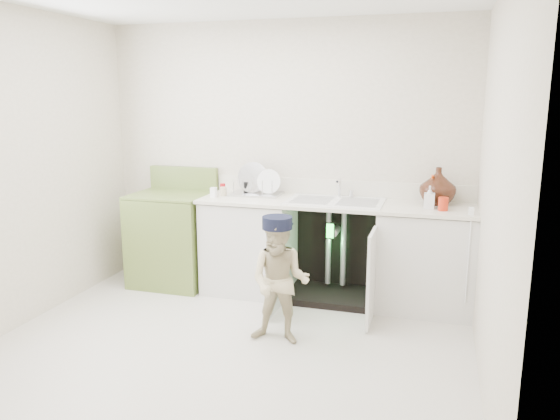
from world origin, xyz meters
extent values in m
plane|color=#BAB1A3|center=(0.00, 0.00, 0.00)|extent=(3.50, 3.50, 0.00)
cube|color=beige|center=(0.00, 1.50, 1.25)|extent=(3.50, 2.50, 0.02)
cube|color=beige|center=(0.00, -1.50, 1.25)|extent=(3.50, 2.50, 0.02)
cube|color=beige|center=(-1.75, 0.00, 1.25)|extent=(2.50, 3.00, 0.02)
cube|color=beige|center=(1.75, 0.00, 1.25)|extent=(2.50, 3.00, 0.02)
cube|color=silver|center=(-0.25, 1.20, 0.43)|extent=(0.80, 0.60, 0.86)
cube|color=silver|center=(1.35, 1.20, 0.43)|extent=(0.80, 0.60, 0.86)
cube|color=black|center=(0.55, 1.47, 0.43)|extent=(0.80, 0.06, 0.86)
cube|color=black|center=(0.55, 1.20, 0.03)|extent=(0.80, 0.60, 0.06)
cylinder|color=gray|center=(0.48, 1.30, 0.45)|extent=(0.05, 0.05, 0.70)
cylinder|color=gray|center=(0.62, 1.30, 0.45)|extent=(0.05, 0.05, 0.70)
cylinder|color=gray|center=(0.55, 1.25, 0.62)|extent=(0.07, 0.18, 0.07)
cube|color=silver|center=(0.15, 0.70, 0.40)|extent=(0.03, 0.40, 0.76)
cube|color=silver|center=(0.95, 0.70, 0.40)|extent=(0.02, 0.40, 0.76)
cube|color=beige|center=(0.55, 1.20, 0.89)|extent=(2.44, 0.64, 0.03)
cube|color=beige|center=(0.55, 1.49, 0.98)|extent=(2.44, 0.02, 0.15)
cube|color=white|center=(0.55, 1.20, 0.90)|extent=(0.85, 0.55, 0.02)
cube|color=gray|center=(0.34, 1.20, 0.91)|extent=(0.34, 0.40, 0.01)
cube|color=gray|center=(0.76, 1.20, 0.91)|extent=(0.34, 0.40, 0.01)
cylinder|color=silver|center=(0.55, 1.42, 0.99)|extent=(0.03, 0.03, 0.17)
cylinder|color=silver|center=(0.55, 1.36, 1.06)|extent=(0.02, 0.14, 0.02)
cylinder|color=silver|center=(0.66, 1.42, 0.94)|extent=(0.04, 0.04, 0.06)
cylinder|color=white|center=(1.68, 0.89, 0.55)|extent=(0.01, 0.01, 0.70)
cube|color=white|center=(1.68, 0.98, 0.93)|extent=(0.04, 0.02, 0.06)
cube|color=silver|center=(-0.23, 1.32, 0.91)|extent=(0.47, 0.31, 0.02)
cylinder|color=silver|center=(-0.27, 1.34, 0.99)|extent=(0.29, 0.10, 0.28)
cylinder|color=white|center=(-0.10, 1.32, 0.98)|extent=(0.23, 0.06, 0.23)
cylinder|color=silver|center=(-0.41, 1.22, 0.99)|extent=(0.01, 0.01, 0.14)
cylinder|color=silver|center=(-0.32, 1.22, 0.99)|extent=(0.01, 0.01, 0.14)
cylinder|color=silver|center=(-0.23, 1.22, 0.99)|extent=(0.01, 0.01, 0.14)
cylinder|color=silver|center=(-0.13, 1.22, 0.99)|extent=(0.01, 0.01, 0.14)
cylinder|color=silver|center=(-0.04, 1.22, 0.99)|extent=(0.01, 0.01, 0.14)
imported|color=#401C12|center=(1.42, 1.34, 1.06)|extent=(0.31, 0.31, 0.32)
imported|color=#E8440C|center=(1.37, 1.30, 1.03)|extent=(0.10, 0.10, 0.26)
imported|color=silver|center=(1.35, 1.14, 0.99)|extent=(0.09, 0.09, 0.19)
cylinder|color=red|center=(1.47, 1.08, 0.96)|extent=(0.08, 0.08, 0.11)
cylinder|color=#AE0E15|center=(-0.55, 1.28, 0.95)|extent=(0.05, 0.05, 0.10)
cylinder|color=beige|center=(-0.51, 1.20, 0.94)|extent=(0.06, 0.06, 0.08)
cylinder|color=black|center=(-0.33, 1.32, 0.96)|extent=(0.04, 0.04, 0.12)
cube|color=white|center=(-0.57, 1.10, 0.95)|extent=(0.05, 0.05, 0.09)
cube|color=olive|center=(-1.04, 1.18, 0.44)|extent=(0.72, 0.65, 0.87)
cube|color=olive|center=(-1.04, 1.18, 0.89)|extent=(0.72, 0.65, 0.02)
cube|color=olive|center=(-1.04, 1.46, 1.00)|extent=(0.72, 0.06, 0.23)
cylinder|color=black|center=(-1.22, 1.02, 0.88)|extent=(0.16, 0.16, 0.02)
cylinder|color=silver|center=(-1.22, 1.02, 0.89)|extent=(0.19, 0.19, 0.01)
cylinder|color=black|center=(-1.22, 1.33, 0.88)|extent=(0.16, 0.16, 0.02)
cylinder|color=silver|center=(-1.22, 1.33, 0.89)|extent=(0.19, 0.19, 0.01)
cylinder|color=black|center=(-0.86, 1.02, 0.88)|extent=(0.16, 0.16, 0.02)
cylinder|color=silver|center=(-0.86, 1.02, 0.89)|extent=(0.19, 0.19, 0.01)
cylinder|color=black|center=(-0.86, 1.33, 0.88)|extent=(0.16, 0.16, 0.02)
cylinder|color=silver|center=(-0.86, 1.33, 0.89)|extent=(0.19, 0.19, 0.01)
imported|color=beige|center=(0.34, 0.20, 0.47)|extent=(0.47, 0.37, 0.95)
cylinder|color=black|center=(0.34, 0.20, 0.92)|extent=(0.22, 0.22, 0.09)
cube|color=black|center=(0.34, 0.30, 0.88)|extent=(0.17, 0.09, 0.01)
cube|color=black|center=(0.58, 0.86, 0.72)|extent=(0.07, 0.01, 0.14)
cube|color=#26F23F|center=(0.58, 0.85, 0.72)|extent=(0.06, 0.00, 0.12)
camera|label=1|loc=(1.43, -3.47, 1.83)|focal=35.00mm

